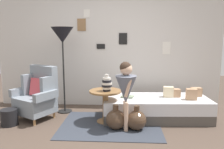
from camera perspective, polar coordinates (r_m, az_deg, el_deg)
name	(u,v)px	position (r m, az deg, el deg)	size (l,w,h in m)	color
ground_plane	(97,145)	(3.31, -3.70, -17.43)	(12.00, 12.00, 0.00)	#4C3D33
gallery_wall	(108,46)	(4.90, -1.09, 7.15)	(4.80, 0.12, 2.60)	silver
rug	(111,125)	(3.97, -0.38, -12.63)	(1.69, 1.28, 0.01)	#333842
armchair	(38,95)	(4.41, -18.26, -4.93)	(0.90, 0.83, 0.97)	tan
daybed	(156,108)	(4.28, 11.00, -8.36)	(1.94, 0.89, 0.40)	#4C4742
pillow_head	(196,92)	(4.52, 20.52, -4.15)	(0.19, 0.12, 0.16)	tan
pillow_mid	(191,94)	(4.24, 19.44, -4.73)	(0.18, 0.12, 0.19)	tan
pillow_back	(175,93)	(4.36, 15.76, -4.50)	(0.16, 0.12, 0.15)	tan
pillow_extra	(168,92)	(4.31, 14.07, -4.27)	(0.18, 0.12, 0.19)	beige
side_table	(105,100)	(3.99, -1.69, -6.38)	(0.56, 0.56, 0.58)	olive
vase_striped	(107,84)	(3.88, -1.34, -2.43)	(0.18, 0.18, 0.29)	black
floor_lamp	(62,38)	(4.50, -12.43, 8.99)	(0.43, 0.43, 1.69)	black
person_child	(126,87)	(3.57, 3.54, -3.21)	(0.34, 0.34, 1.12)	#D8AD8E
book_on_daybed	(127,97)	(4.18, 3.90, -5.59)	(0.22, 0.16, 0.03)	gray
demijohn_near	(116,119)	(3.76, 0.91, -11.26)	(0.33, 0.33, 0.41)	#473323
demijohn_far	(136,120)	(3.76, 6.21, -11.38)	(0.32, 0.32, 0.41)	#473323
magazine_basket	(9,117)	(4.31, -24.54, -9.81)	(0.28, 0.28, 0.28)	black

